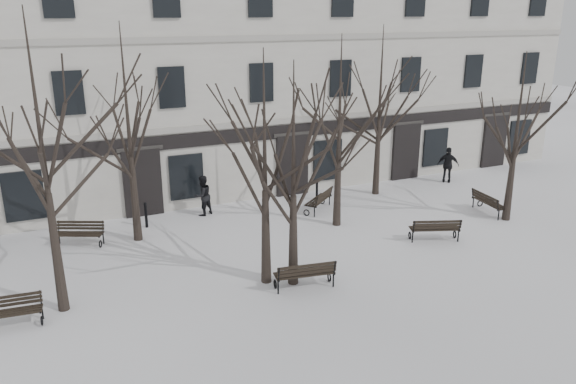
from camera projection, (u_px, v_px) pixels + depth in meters
ground at (297, 275)px, 18.74m from camera, size 100.00×100.00×0.00m
building at (188, 71)px, 28.28m from camera, size 40.40×10.20×11.40m
tree_0 at (40, 131)px, 14.95m from camera, size 5.99×5.99×8.56m
tree_1 at (265, 143)px, 16.87m from camera, size 5.19×5.19×7.42m
tree_2 at (294, 150)px, 16.84m from camera, size 4.96×4.96×7.09m
tree_3 at (518, 118)px, 22.42m from camera, size 4.85×4.85×6.93m
tree_4 at (127, 109)px, 20.10m from camera, size 5.67×5.67×8.10m
tree_5 at (340, 110)px, 21.70m from camera, size 5.34×5.34×7.63m
tree_6 at (380, 91)px, 25.61m from camera, size 5.50×5.50×7.86m
bench_0 at (9, 311)px, 15.58m from camera, size 1.76×0.79×0.86m
bench_1 at (305, 274)px, 17.67m from camera, size 1.99×0.99×0.97m
bench_2 at (435, 229)px, 21.37m from camera, size 1.96×1.29×0.94m
bench_3 at (79, 233)px, 21.03m from camera, size 1.85×1.32×0.89m
bench_4 at (320, 200)px, 24.66m from camera, size 1.81×1.67×0.93m
bench_5 at (488, 202)px, 24.31m from camera, size 0.87×1.90×0.93m
bollard_a at (146, 214)px, 22.72m from camera, size 0.14×0.14×1.07m
bollard_b at (317, 189)px, 26.01m from camera, size 0.13×0.13×1.05m
pedestrian_b at (204, 215)px, 24.29m from camera, size 1.05×0.95×1.75m
pedestrian_c at (447, 182)px, 28.91m from camera, size 1.11×1.03×1.84m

